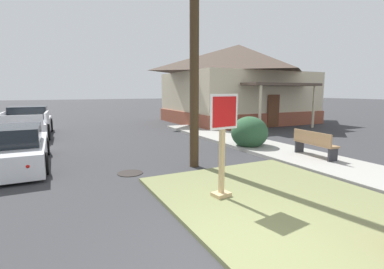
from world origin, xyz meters
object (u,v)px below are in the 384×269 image
object	(u,v)px
manhole_cover	(130,173)
street_bench	(314,143)
stop_sign	(222,148)
pickup_truck_white	(28,124)
parked_sedan_white	(12,149)

from	to	relation	value
manhole_cover	street_bench	world-z (taller)	street_bench
stop_sign	pickup_truck_white	size ratio (longest dim) A/B	0.41
stop_sign	pickup_truck_white	world-z (taller)	stop_sign
parked_sedan_white	pickup_truck_white	size ratio (longest dim) A/B	0.83
manhole_cover	pickup_truck_white	xyz separation A→B (m)	(-2.98, 8.73, 0.61)
stop_sign	manhole_cover	size ratio (longest dim) A/B	3.06
street_bench	parked_sedan_white	bearing A→B (deg)	158.72
pickup_truck_white	street_bench	world-z (taller)	pickup_truck_white
stop_sign	street_bench	size ratio (longest dim) A/B	1.32
stop_sign	manhole_cover	xyz separation A→B (m)	(-1.25, 2.77, -1.11)
parked_sedan_white	pickup_truck_white	world-z (taller)	pickup_truck_white
street_bench	pickup_truck_white	bearing A→B (deg)	131.64
parked_sedan_white	street_bench	world-z (taller)	parked_sedan_white
parked_sedan_white	manhole_cover	bearing A→B (deg)	-36.93
parked_sedan_white	pickup_truck_white	xyz separation A→B (m)	(0.01, 6.49, 0.07)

